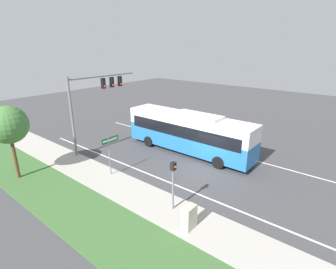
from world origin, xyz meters
The scene contains 11 objects.
ground_plane centered at (0.00, 0.00, 0.00)m, with size 80.00×80.00×0.00m, color #424244.
sidewalk centered at (-6.20, 0.00, 0.06)m, with size 2.80×80.00×0.12m.
grass_verge centered at (-9.40, 0.00, 0.05)m, with size 3.60×80.00×0.10m.
lane_divider_near centered at (-3.60, 0.00, 0.00)m, with size 0.14×30.00×0.01m.
lane_divider_far centered at (3.60, 0.00, 0.00)m, with size 0.14×30.00×0.01m.
bus centered at (1.62, 2.92, 1.95)m, with size 2.64×11.67×3.58m.
signal_gantry centered at (-2.66, 9.81, 4.90)m, with size 6.97×0.41×6.63m.
pedestrian_signal centered at (-5.94, -1.31, 2.05)m, with size 0.28×0.34×3.01m.
street_sign centered at (-5.40, 4.76, 2.09)m, with size 1.45×0.08×2.96m.
utility_cabinet centered at (-6.74, -2.96, 0.75)m, with size 0.79×0.47×1.26m.
roadside_tree centered at (-9.87, 9.47, 3.95)m, with size 2.54×2.54×5.14m.
Camera 1 is at (-16.01, -9.14, 9.02)m, focal length 28.00 mm.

